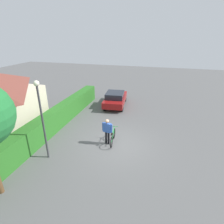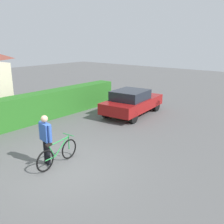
# 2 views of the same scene
# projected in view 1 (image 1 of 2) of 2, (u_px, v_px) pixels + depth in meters

# --- Properties ---
(ground_plane) EXTENTS (60.00, 60.00, 0.00)m
(ground_plane) POSITION_uv_depth(u_px,v_px,m) (117.00, 144.00, 11.46)
(ground_plane) COLOR #585858
(hedge_row) EXTENTS (15.42, 0.90, 1.41)m
(hedge_row) POSITION_uv_depth(u_px,v_px,m) (48.00, 124.00, 12.38)
(hedge_row) COLOR #296B22
(hedge_row) RESTS_ON ground
(parked_car_near) EXTENTS (4.14, 2.21, 1.38)m
(parked_car_near) POSITION_uv_depth(u_px,v_px,m) (115.00, 99.00, 17.27)
(parked_car_near) COLOR maroon
(parked_car_near) RESTS_ON ground
(bicycle) EXTENTS (1.76, 0.50, 0.89)m
(bicycle) POSITION_uv_depth(u_px,v_px,m) (113.00, 137.00, 11.46)
(bicycle) COLOR black
(bicycle) RESTS_ON ground
(person_rider) EXTENTS (0.27, 0.67, 1.67)m
(person_rider) POSITION_uv_depth(u_px,v_px,m) (107.00, 130.00, 11.12)
(person_rider) COLOR black
(person_rider) RESTS_ON ground
(street_lamp) EXTENTS (0.28, 0.28, 4.37)m
(street_lamp) POSITION_uv_depth(u_px,v_px,m) (41.00, 111.00, 9.12)
(street_lamp) COLOR #38383D
(street_lamp) RESTS_ON ground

